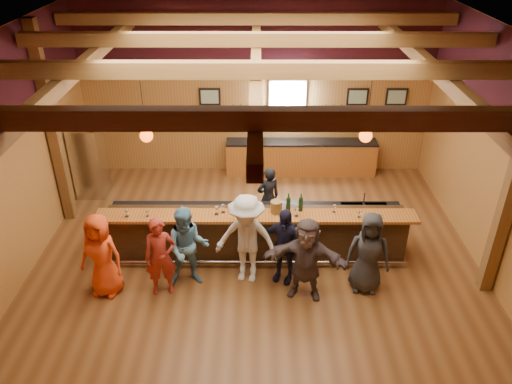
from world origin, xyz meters
TOP-DOWN VIEW (x-y plane):
  - room at (0.00, 0.06)m, footprint 9.04×9.00m
  - bar_counter at (0.02, 0.15)m, footprint 6.30×1.07m
  - back_bar_cabinet at (1.20, 3.72)m, footprint 4.00×0.52m
  - window at (0.80, 3.95)m, footprint 0.95×0.09m
  - framed_pictures at (1.67, 3.94)m, footprint 5.35×0.05m
  - wine_shelves at (0.80, 3.88)m, footprint 3.00×0.18m
  - pendant_lights at (0.00, 0.00)m, footprint 4.24×0.24m
  - stainless_fridge at (-4.10, 2.60)m, footprint 0.70×0.70m
  - customer_orange at (-2.80, -1.12)m, footprint 0.92×0.70m
  - customer_redvest at (-1.73, -1.11)m, footprint 0.64×0.48m
  - customer_denim at (-1.26, -0.87)m, footprint 0.86×0.70m
  - customer_white at (-0.17, -0.75)m, footprint 1.31×0.92m
  - customer_navy at (0.53, -0.75)m, footprint 1.01×0.72m
  - customer_brown at (0.90, -1.21)m, footprint 1.60×0.80m
  - customer_dark at (2.06, -1.01)m, footprint 0.87×0.63m
  - bartender at (0.27, 1.13)m, footprint 0.63×0.53m
  - ice_bucket at (0.40, -0.08)m, footprint 0.23×0.23m
  - bottle_a at (0.63, -0.02)m, footprint 0.08×0.08m
  - bottle_b at (0.88, -0.02)m, footprint 0.08×0.08m
  - glass_a at (-2.50, -0.25)m, footprint 0.08×0.08m
  - glass_b at (-2.10, -0.24)m, footprint 0.07×0.07m
  - glass_c at (-1.44, -0.11)m, footprint 0.07×0.07m
  - glass_d at (-0.77, -0.16)m, footprint 0.09×0.09m
  - glass_e at (-0.64, -0.09)m, footprint 0.08×0.08m
  - glass_f at (0.79, -0.23)m, footprint 0.09×0.09m
  - glass_g at (1.54, -0.07)m, footprint 0.08×0.08m
  - glass_h at (1.99, -0.26)m, footprint 0.07×0.07m

SIDE VIEW (x-z plane):
  - back_bar_cabinet at x=1.20m, z-range 0.00..0.95m
  - bar_counter at x=0.02m, z-range -0.03..1.08m
  - bartender at x=0.27m, z-range 0.00..1.47m
  - customer_navy at x=0.53m, z-range 0.00..1.59m
  - customer_redvest at x=-1.73m, z-range 0.00..1.59m
  - customer_dark at x=2.06m, z-range 0.00..1.64m
  - customer_brown at x=0.90m, z-range 0.00..1.65m
  - customer_denim at x=-1.26m, z-range 0.00..1.65m
  - customer_orange at x=-2.80m, z-range 0.00..1.67m
  - stainless_fridge at x=-4.10m, z-range 0.00..1.80m
  - customer_white at x=-0.17m, z-range 0.00..1.85m
  - glass_c at x=-1.44m, z-range 1.14..1.30m
  - glass_b at x=-2.10m, z-range 1.14..1.31m
  - glass_h at x=1.99m, z-range 1.15..1.31m
  - glass_g at x=1.54m, z-range 1.15..1.32m
  - ice_bucket at x=0.40m, z-range 1.11..1.36m
  - glass_a at x=-2.50m, z-range 1.15..1.32m
  - glass_e at x=-0.64m, z-range 1.15..1.34m
  - glass_d at x=-0.77m, z-range 1.15..1.34m
  - glass_f at x=0.79m, z-range 1.15..1.35m
  - bottle_b at x=0.88m, z-range 1.07..1.45m
  - bottle_a at x=0.63m, z-range 1.07..1.46m
  - wine_shelves at x=0.80m, z-range 1.47..1.77m
  - window at x=0.80m, z-range 1.57..2.52m
  - framed_pictures at x=1.67m, z-range 1.88..2.33m
  - pendant_lights at x=0.00m, z-range 2.02..3.39m
  - room at x=0.00m, z-range 0.95..5.47m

